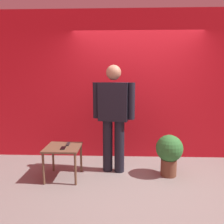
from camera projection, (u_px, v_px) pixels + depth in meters
ground_plane at (141, 184)px, 3.35m from camera, size 12.00×12.00×0.00m
back_wall_red at (137, 86)px, 4.36m from camera, size 6.11×0.12×2.90m
standing_person at (114, 113)px, 3.68m from camera, size 0.72×0.33×1.82m
side_table at (63, 151)px, 3.51m from camera, size 0.55×0.55×0.52m
cell_phone at (63, 148)px, 3.40m from camera, size 0.08×0.15×0.01m
tv_remote at (68, 144)px, 3.60m from camera, size 0.05×0.17×0.02m
potted_plant at (169, 152)px, 3.59m from camera, size 0.44×0.44×0.69m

